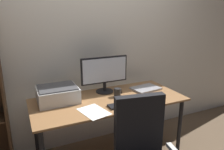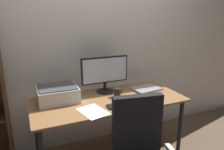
% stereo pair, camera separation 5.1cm
% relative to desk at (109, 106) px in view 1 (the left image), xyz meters
% --- Properties ---
extents(back_wall, '(6.40, 0.10, 2.60)m').
position_rel_desk_xyz_m(back_wall, '(0.00, 0.53, 0.64)').
color(back_wall, silver).
rests_on(back_wall, ground).
extents(desk, '(1.60, 0.72, 0.74)m').
position_rel_desk_xyz_m(desk, '(0.00, 0.00, 0.00)').
color(desk, olive).
rests_on(desk, ground).
extents(monitor, '(0.55, 0.20, 0.41)m').
position_rel_desk_xyz_m(monitor, '(0.05, 0.22, 0.32)').
color(monitor, black).
rests_on(monitor, desk).
extents(keyboard, '(0.29, 0.11, 0.02)m').
position_rel_desk_xyz_m(keyboard, '(0.06, -0.21, 0.09)').
color(keyboard, black).
rests_on(keyboard, desk).
extents(mouse, '(0.08, 0.11, 0.03)m').
position_rel_desk_xyz_m(mouse, '(0.30, -0.23, 0.10)').
color(mouse, black).
rests_on(mouse, desk).
extents(coffee_mug, '(0.09, 0.07, 0.09)m').
position_rel_desk_xyz_m(coffee_mug, '(0.12, 0.03, 0.13)').
color(coffee_mug, black).
rests_on(coffee_mug, desk).
extents(laptop, '(0.35, 0.27, 0.02)m').
position_rel_desk_xyz_m(laptop, '(0.52, 0.09, 0.09)').
color(laptop, '#99999E').
rests_on(laptop, desk).
extents(printer, '(0.40, 0.34, 0.16)m').
position_rel_desk_xyz_m(printer, '(-0.50, 0.16, 0.16)').
color(printer, silver).
rests_on(printer, desk).
extents(paper_sheet, '(0.27, 0.34, 0.00)m').
position_rel_desk_xyz_m(paper_sheet, '(-0.25, -0.22, 0.08)').
color(paper_sheet, white).
rests_on(paper_sheet, desk).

